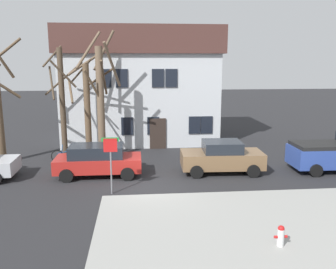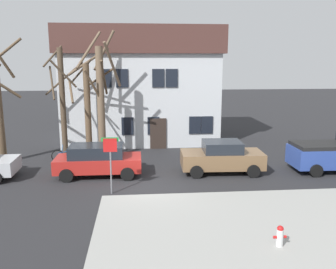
{
  "view_description": "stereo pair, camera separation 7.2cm",
  "coord_description": "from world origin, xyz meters",
  "px_view_note": "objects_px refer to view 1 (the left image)",
  "views": [
    {
      "loc": [
        -0.53,
        -16.04,
        5.85
      ],
      "look_at": [
        1.13,
        2.15,
        2.12
      ],
      "focal_mm": 38.11,
      "sensor_mm": 36.0,
      "label": 1
    },
    {
      "loc": [
        -0.46,
        -16.05,
        5.85
      ],
      "look_at": [
        1.13,
        2.15,
        2.12
      ],
      "focal_mm": 38.11,
      "sensor_mm": 36.0,
      "label": 2
    }
  ],
  "objects_px": {
    "fire_hydrant": "(281,235)",
    "car_red_wagon": "(98,160)",
    "building_main": "(140,84)",
    "car_brown_sedan": "(222,157)",
    "street_sign_pole": "(111,155)",
    "tree_bare_far": "(89,108)",
    "tree_bare_mid": "(63,99)",
    "tree_bare_end": "(100,96)",
    "bicycle_leaning": "(66,155)"
  },
  "relations": [
    {
      "from": "building_main",
      "to": "car_red_wagon",
      "type": "xyz_separation_m",
      "value": [
        -2.36,
        -8.85,
        -3.35
      ]
    },
    {
      "from": "building_main",
      "to": "tree_bare_end",
      "type": "height_order",
      "value": "building_main"
    },
    {
      "from": "building_main",
      "to": "car_brown_sedan",
      "type": "height_order",
      "value": "building_main"
    },
    {
      "from": "building_main",
      "to": "car_brown_sedan",
      "type": "xyz_separation_m",
      "value": [
        4.19,
        -8.87,
        -3.35
      ]
    },
    {
      "from": "bicycle_leaning",
      "to": "tree_bare_far",
      "type": "bearing_deg",
      "value": 2.99
    },
    {
      "from": "tree_bare_mid",
      "to": "car_red_wagon",
      "type": "height_order",
      "value": "tree_bare_mid"
    },
    {
      "from": "tree_bare_far",
      "to": "fire_hydrant",
      "type": "relative_size",
      "value": 8.62
    },
    {
      "from": "building_main",
      "to": "tree_bare_mid",
      "type": "relative_size",
      "value": 1.68
    },
    {
      "from": "tree_bare_far",
      "to": "tree_bare_mid",
      "type": "bearing_deg",
      "value": 162.83
    },
    {
      "from": "tree_bare_far",
      "to": "street_sign_pole",
      "type": "height_order",
      "value": "tree_bare_far"
    },
    {
      "from": "tree_bare_far",
      "to": "tree_bare_end",
      "type": "height_order",
      "value": "tree_bare_end"
    },
    {
      "from": "tree_bare_far",
      "to": "bicycle_leaning",
      "type": "height_order",
      "value": "tree_bare_far"
    },
    {
      "from": "tree_bare_far",
      "to": "car_brown_sedan",
      "type": "height_order",
      "value": "tree_bare_far"
    },
    {
      "from": "tree_bare_end",
      "to": "car_brown_sedan",
      "type": "bearing_deg",
      "value": -26.21
    },
    {
      "from": "tree_bare_far",
      "to": "fire_hydrant",
      "type": "distance_m",
      "value": 13.64
    },
    {
      "from": "tree_bare_end",
      "to": "car_red_wagon",
      "type": "height_order",
      "value": "tree_bare_end"
    },
    {
      "from": "building_main",
      "to": "fire_hydrant",
      "type": "bearing_deg",
      "value": -76.28
    },
    {
      "from": "tree_bare_mid",
      "to": "fire_hydrant",
      "type": "bearing_deg",
      "value": -52.98
    },
    {
      "from": "tree_bare_mid",
      "to": "tree_bare_far",
      "type": "height_order",
      "value": "tree_bare_mid"
    },
    {
      "from": "tree_bare_mid",
      "to": "tree_bare_far",
      "type": "distance_m",
      "value": 1.7
    },
    {
      "from": "fire_hydrant",
      "to": "street_sign_pole",
      "type": "height_order",
      "value": "street_sign_pole"
    },
    {
      "from": "car_red_wagon",
      "to": "fire_hydrant",
      "type": "distance_m",
      "value": 10.39
    },
    {
      "from": "building_main",
      "to": "bicycle_leaning",
      "type": "relative_size",
      "value": 6.66
    },
    {
      "from": "car_red_wagon",
      "to": "tree_bare_far",
      "type": "bearing_deg",
      "value": 103.93
    },
    {
      "from": "fire_hydrant",
      "to": "car_red_wagon",
      "type": "bearing_deg",
      "value": 128.73
    },
    {
      "from": "tree_bare_mid",
      "to": "fire_hydrant",
      "type": "xyz_separation_m",
      "value": [
        8.82,
        -11.7,
        -3.19
      ]
    },
    {
      "from": "tree_bare_end",
      "to": "car_red_wagon",
      "type": "xyz_separation_m",
      "value": [
        0.08,
        -3.25,
        -2.99
      ]
    },
    {
      "from": "fire_hydrant",
      "to": "bicycle_leaning",
      "type": "bearing_deg",
      "value": 127.99
    },
    {
      "from": "building_main",
      "to": "street_sign_pole",
      "type": "xyz_separation_m",
      "value": [
        -1.5,
        -11.55,
        -2.39
      ]
    },
    {
      "from": "building_main",
      "to": "car_brown_sedan",
      "type": "distance_m",
      "value": 10.36
    },
    {
      "from": "tree_bare_mid",
      "to": "fire_hydrant",
      "type": "relative_size",
      "value": 9.86
    },
    {
      "from": "car_brown_sedan",
      "to": "street_sign_pole",
      "type": "xyz_separation_m",
      "value": [
        -5.69,
        -2.68,
        0.97
      ]
    },
    {
      "from": "fire_hydrant",
      "to": "bicycle_leaning",
      "type": "xyz_separation_m",
      "value": [
        -8.71,
        11.15,
        -0.11
      ]
    },
    {
      "from": "tree_bare_mid",
      "to": "car_brown_sedan",
      "type": "bearing_deg",
      "value": -22.18
    },
    {
      "from": "building_main",
      "to": "car_brown_sedan",
      "type": "bearing_deg",
      "value": -64.7
    },
    {
      "from": "street_sign_pole",
      "to": "bicycle_leaning",
      "type": "distance_m",
      "value": 6.68
    },
    {
      "from": "car_red_wagon",
      "to": "fire_hydrant",
      "type": "height_order",
      "value": "car_red_wagon"
    },
    {
      "from": "tree_bare_mid",
      "to": "tree_bare_end",
      "type": "xyz_separation_m",
      "value": [
        2.25,
        -0.36,
        0.18
      ]
    },
    {
      "from": "car_red_wagon",
      "to": "bicycle_leaning",
      "type": "relative_size",
      "value": 2.57
    },
    {
      "from": "tree_bare_far",
      "to": "street_sign_pole",
      "type": "bearing_deg",
      "value": -74.34
    },
    {
      "from": "tree_bare_mid",
      "to": "tree_bare_far",
      "type": "xyz_separation_m",
      "value": [
        1.55,
        -0.48,
        -0.49
      ]
    },
    {
      "from": "street_sign_pole",
      "to": "car_red_wagon",
      "type": "bearing_deg",
      "value": 107.63
    },
    {
      "from": "tree_bare_far",
      "to": "building_main",
      "type": "bearing_deg",
      "value": 61.34
    },
    {
      "from": "building_main",
      "to": "car_red_wagon",
      "type": "distance_m",
      "value": 9.75
    },
    {
      "from": "tree_bare_end",
      "to": "car_brown_sedan",
      "type": "relative_size",
      "value": 1.75
    },
    {
      "from": "car_red_wagon",
      "to": "street_sign_pole",
      "type": "relative_size",
      "value": 1.7
    },
    {
      "from": "tree_bare_end",
      "to": "street_sign_pole",
      "type": "xyz_separation_m",
      "value": [
        0.94,
        -5.95,
        -2.02
      ]
    },
    {
      "from": "building_main",
      "to": "tree_bare_far",
      "type": "distance_m",
      "value": 6.61
    },
    {
      "from": "building_main",
      "to": "bicycle_leaning",
      "type": "bearing_deg",
      "value": -128.2
    },
    {
      "from": "tree_bare_end",
      "to": "bicycle_leaning",
      "type": "relative_size",
      "value": 4.47
    }
  ]
}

